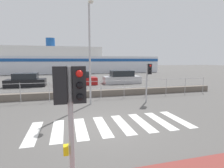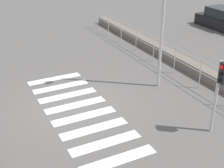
% 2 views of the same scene
% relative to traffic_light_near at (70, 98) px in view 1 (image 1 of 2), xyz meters
% --- Properties ---
extents(ground_plane, '(160.00, 160.00, 0.00)m').
position_rel_traffic_light_near_xyz_m(ground_plane, '(1.43, 3.65, -2.07)').
color(ground_plane, '#565451').
extents(crosswalk, '(6.75, 2.40, 0.01)m').
position_rel_traffic_light_near_xyz_m(crosswalk, '(1.79, 3.65, -2.07)').
color(crosswalk, silver).
rests_on(crosswalk, ground_plane).
extents(seawall, '(21.51, 0.55, 0.47)m').
position_rel_traffic_light_near_xyz_m(seawall, '(1.43, 9.77, -1.84)').
color(seawall, '#6B6056').
rests_on(seawall, ground_plane).
extents(harbor_fence, '(19.39, 0.04, 1.34)m').
position_rel_traffic_light_near_xyz_m(harbor_fence, '(1.43, 8.90, -1.21)').
color(harbor_fence, '#B2B2B5').
rests_on(harbor_fence, ground_plane).
extents(traffic_light_near, '(0.58, 0.41, 2.66)m').
position_rel_traffic_light_near_xyz_m(traffic_light_near, '(0.00, 0.00, 0.00)').
color(traffic_light_near, '#B2B2B5').
rests_on(traffic_light_near, ground_plane).
extents(traffic_light_far, '(0.34, 0.32, 2.53)m').
position_rel_traffic_light_near_xyz_m(traffic_light_far, '(5.12, 7.09, -0.21)').
color(traffic_light_far, '#B2B2B5').
rests_on(traffic_light_far, ground_plane).
extents(streetlamp, '(0.32, 1.05, 6.12)m').
position_rel_traffic_light_near_xyz_m(streetlamp, '(1.36, 7.28, 1.71)').
color(streetlamp, '#B2B2B5').
rests_on(streetlamp, ground_plane).
extents(ferry_boat, '(37.60, 6.32, 7.32)m').
position_rel_traffic_light_near_xyz_m(ferry_boat, '(0.52, 36.07, 0.28)').
color(ferry_boat, silver).
rests_on(ferry_boat, ground_plane).
extents(parked_car_black, '(3.91, 1.81, 1.40)m').
position_rel_traffic_light_near_xyz_m(parked_car_black, '(-4.21, 16.67, -1.47)').
color(parked_car_black, black).
rests_on(parked_car_black, ground_plane).
extents(parked_car_red, '(4.41, 1.82, 1.48)m').
position_rel_traffic_light_near_xyz_m(parked_car_red, '(1.09, 16.67, -1.44)').
color(parked_car_red, '#B21919').
rests_on(parked_car_red, ground_plane).
extents(parked_car_silver, '(4.41, 1.85, 1.53)m').
position_rel_traffic_light_near_xyz_m(parked_car_silver, '(6.40, 16.67, -1.42)').
color(parked_car_silver, '#BCBCC1').
rests_on(parked_car_silver, ground_plane).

